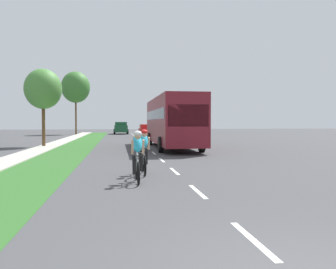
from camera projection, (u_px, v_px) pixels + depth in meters
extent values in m
plane|color=#424244|center=(148.00, 148.00, 23.55)|extent=(120.00, 120.00, 0.00)
cube|color=#2D6026|center=(73.00, 149.00, 22.82)|extent=(2.63, 70.00, 0.01)
cube|color=#B2ADA3|center=(40.00, 150.00, 22.51)|extent=(1.55, 70.00, 0.10)
cube|color=white|center=(253.00, 239.00, 5.36)|extent=(0.12, 1.80, 0.01)
cube|color=white|center=(198.00, 191.00, 9.05)|extent=(0.12, 1.80, 0.01)
cube|color=white|center=(175.00, 171.00, 12.74)|extent=(0.12, 1.80, 0.01)
cube|color=white|center=(162.00, 160.00, 16.43)|extent=(0.12, 1.80, 0.01)
cube|color=white|center=(154.00, 153.00, 20.12)|extent=(0.12, 1.80, 0.01)
cube|color=white|center=(148.00, 148.00, 23.82)|extent=(0.12, 1.80, 0.01)
cube|color=white|center=(144.00, 145.00, 27.51)|extent=(0.12, 1.80, 0.01)
cube|color=white|center=(141.00, 142.00, 31.20)|extent=(0.12, 1.80, 0.01)
cube|color=white|center=(139.00, 140.00, 34.89)|extent=(0.12, 1.80, 0.01)
cube|color=white|center=(137.00, 138.00, 38.58)|extent=(0.12, 1.80, 0.01)
cube|color=white|center=(135.00, 137.00, 42.27)|extent=(0.12, 1.80, 0.01)
cube|color=white|center=(134.00, 135.00, 45.96)|extent=(0.12, 1.80, 0.01)
cube|color=white|center=(132.00, 134.00, 49.65)|extent=(0.12, 1.80, 0.01)
cube|color=white|center=(131.00, 133.00, 53.34)|extent=(0.12, 1.80, 0.01)
torus|color=black|center=(136.00, 169.00, 10.98)|extent=(0.06, 0.68, 0.68)
torus|color=black|center=(138.00, 174.00, 9.96)|extent=(0.06, 0.68, 0.68)
cylinder|color=silver|center=(138.00, 166.00, 10.37)|extent=(0.04, 0.59, 0.43)
cylinder|color=silver|center=(137.00, 161.00, 10.64)|extent=(0.04, 0.04, 0.55)
cylinder|color=silver|center=(137.00, 155.00, 10.40)|extent=(0.03, 0.55, 0.03)
cylinder|color=black|center=(138.00, 156.00, 9.96)|extent=(0.42, 0.02, 0.02)
ellipsoid|color=#26A5CC|center=(137.00, 144.00, 10.46)|extent=(0.30, 0.54, 0.63)
sphere|color=tan|center=(138.00, 136.00, 10.17)|extent=(0.20, 0.20, 0.20)
ellipsoid|color=white|center=(138.00, 133.00, 10.17)|extent=(0.24, 0.28, 0.16)
cylinder|color=tan|center=(132.00, 147.00, 10.16)|extent=(0.07, 0.26, 0.45)
cylinder|color=tan|center=(143.00, 147.00, 10.21)|extent=(0.07, 0.26, 0.45)
cylinder|color=black|center=(134.00, 165.00, 10.55)|extent=(0.10, 0.30, 0.60)
cylinder|color=black|center=(141.00, 162.00, 10.52)|extent=(0.10, 0.25, 0.61)
torus|color=black|center=(143.00, 162.00, 12.65)|extent=(0.06, 0.68, 0.68)
torus|color=black|center=(145.00, 166.00, 11.62)|extent=(0.06, 0.68, 0.68)
cylinder|color=#A5A8AD|center=(144.00, 159.00, 12.03)|extent=(0.04, 0.59, 0.43)
cylinder|color=#A5A8AD|center=(143.00, 156.00, 12.30)|extent=(0.04, 0.04, 0.55)
cylinder|color=#A5A8AD|center=(144.00, 150.00, 12.06)|extent=(0.03, 0.55, 0.03)
cylinder|color=black|center=(145.00, 151.00, 11.62)|extent=(0.42, 0.02, 0.02)
ellipsoid|color=#26A5CC|center=(144.00, 141.00, 12.12)|extent=(0.30, 0.54, 0.63)
sphere|color=tan|center=(144.00, 134.00, 11.83)|extent=(0.20, 0.20, 0.20)
ellipsoid|color=red|center=(144.00, 132.00, 11.83)|extent=(0.24, 0.28, 0.16)
cylinder|color=tan|center=(140.00, 143.00, 11.82)|extent=(0.07, 0.26, 0.45)
cylinder|color=tan|center=(149.00, 143.00, 11.87)|extent=(0.07, 0.26, 0.45)
cylinder|color=black|center=(141.00, 159.00, 12.21)|extent=(0.10, 0.30, 0.60)
cylinder|color=black|center=(146.00, 156.00, 12.19)|extent=(0.10, 0.25, 0.61)
cube|color=maroon|center=(172.00, 120.00, 24.18)|extent=(2.50, 11.60, 3.10)
cube|color=#1E2833|center=(172.00, 115.00, 24.16)|extent=(2.52, 10.67, 0.64)
cube|color=#1E2833|center=(188.00, 115.00, 18.46)|extent=(2.25, 0.06, 1.20)
cylinder|color=black|center=(161.00, 145.00, 20.32)|extent=(0.28, 0.96, 0.96)
cylinder|color=black|center=(202.00, 144.00, 20.69)|extent=(0.28, 0.96, 0.96)
cylinder|color=black|center=(150.00, 139.00, 27.20)|extent=(0.28, 0.96, 0.96)
cylinder|color=black|center=(181.00, 139.00, 27.57)|extent=(0.28, 0.96, 0.96)
cube|color=red|center=(147.00, 132.00, 41.09)|extent=(1.76, 4.30, 0.76)
cube|color=red|center=(147.00, 126.00, 41.21)|extent=(1.55, 2.24, 0.52)
cube|color=#1E2833|center=(147.00, 127.00, 40.26)|extent=(1.44, 0.08, 0.44)
cylinder|color=black|center=(140.00, 135.00, 39.65)|extent=(0.22, 0.64, 0.64)
cylinder|color=black|center=(155.00, 135.00, 39.91)|extent=(0.22, 0.64, 0.64)
cylinder|color=black|center=(139.00, 134.00, 42.29)|extent=(0.22, 0.64, 0.64)
cylinder|color=black|center=(153.00, 134.00, 42.54)|extent=(0.22, 0.64, 0.64)
cube|color=#194C2D|center=(121.00, 129.00, 51.05)|extent=(1.90, 4.70, 1.00)
cube|color=#194C2D|center=(121.00, 124.00, 51.22)|extent=(1.71, 2.91, 0.52)
cube|color=#1E2833|center=(121.00, 125.00, 49.98)|extent=(1.56, 0.08, 0.44)
cylinder|color=black|center=(114.00, 132.00, 49.53)|extent=(0.25, 0.72, 0.72)
cylinder|color=black|center=(128.00, 132.00, 49.81)|extent=(0.25, 0.72, 0.72)
cylinder|color=black|center=(115.00, 131.00, 52.32)|extent=(0.25, 0.72, 0.72)
cylinder|color=black|center=(127.00, 131.00, 52.60)|extent=(0.25, 0.72, 0.72)
cylinder|color=brown|center=(44.00, 125.00, 25.32)|extent=(0.24, 0.24, 3.18)
ellipsoid|color=#478438|center=(43.00, 89.00, 25.22)|extent=(2.69, 2.69, 2.96)
cylinder|color=brown|center=(76.00, 116.00, 49.18)|extent=(0.24, 0.24, 5.16)
ellipsoid|color=#38722D|center=(76.00, 87.00, 49.02)|extent=(4.05, 4.05, 4.45)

